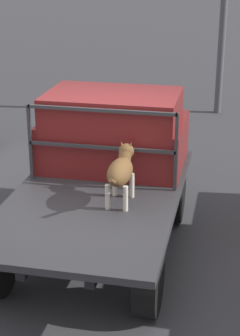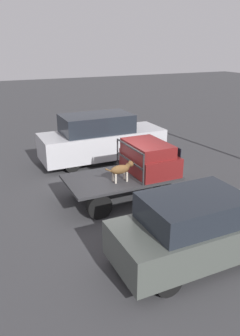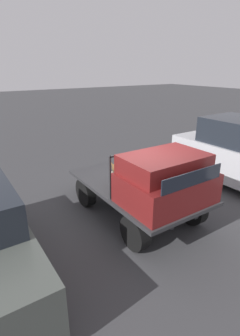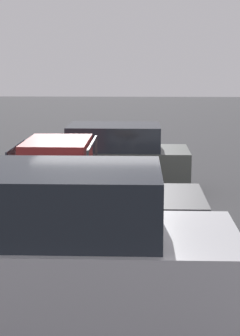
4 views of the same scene
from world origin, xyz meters
name	(u,v)px [view 1 (image 1 of 4)]	position (x,y,z in m)	size (l,w,h in m)	color
ground_plane	(97,252)	(0.00, 0.00, 0.00)	(80.00, 80.00, 0.00)	#38383A
flatbed_truck	(96,210)	(0.00, 0.00, 0.59)	(3.56, 2.01, 0.81)	black
truck_cab	(114,131)	(1.02, 0.00, 1.30)	(1.36, 1.89, 1.03)	maroon
truck_headboard	(101,135)	(0.30, 0.00, 1.46)	(0.04, 1.89, 0.99)	#2D2D30
dog	(121,170)	(-0.14, -0.34, 1.21)	(0.99, 0.28, 0.65)	beige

